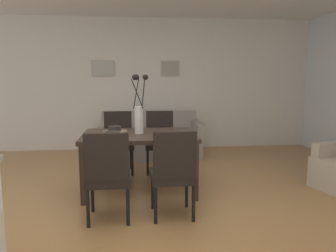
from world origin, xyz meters
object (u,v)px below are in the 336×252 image
at_px(bowl_near_left, 113,134).
at_px(bowl_near_right, 115,128).
at_px(dining_table, 139,140).
at_px(dining_chair_near_right, 118,139).
at_px(centerpiece_vase, 139,111).
at_px(framed_picture_left, 103,68).
at_px(dining_chair_far_left, 173,170).
at_px(dining_chair_near_left, 108,172).
at_px(sofa, 150,141).
at_px(framed_picture_center, 170,68).
at_px(dining_chair_far_right, 160,138).

height_order(bowl_near_left, bowl_near_right, same).
height_order(dining_table, dining_chair_near_right, dining_chair_near_right).
height_order(centerpiece_vase, framed_picture_left, framed_picture_left).
bearing_deg(dining_chair_far_left, dining_chair_near_left, -178.19).
relative_size(dining_chair_near_right, sofa, 0.51).
height_order(dining_table, centerpiece_vase, centerpiece_vase).
height_order(centerpiece_vase, framed_picture_center, framed_picture_center).
distance_m(dining_table, dining_chair_far_right, 0.97).
bearing_deg(dining_chair_near_right, dining_chair_far_left, -70.38).
height_order(dining_chair_far_right, sofa, dining_chair_far_right).
distance_m(dining_table, bowl_near_right, 0.40).
distance_m(centerpiece_vase, framed_picture_left, 2.69).
bearing_deg(dining_chair_near_right, bowl_near_right, -90.69).
bearing_deg(bowl_near_left, dining_chair_near_left, -90.72).
bearing_deg(bowl_near_left, dining_table, 34.49).
height_order(bowl_near_right, sofa, bowl_near_right).
height_order(dining_table, framed_picture_center, framed_picture_center).
bearing_deg(framed_picture_left, dining_chair_far_left, -73.86).
bearing_deg(dining_chair_far_left, centerpiece_vase, 110.39).
height_order(dining_chair_near_left, dining_chair_far_right, same).
distance_m(dining_chair_near_right, dining_chair_far_right, 0.64).
relative_size(dining_chair_near_left, framed_picture_center, 2.43).
bearing_deg(dining_chair_far_left, dining_chair_near_right, 109.62).
relative_size(dining_table, centerpiece_vase, 1.90).
bearing_deg(dining_table, centerpiece_vase, 55.35).
bearing_deg(dining_table, framed_picture_center, 75.40).
xyz_separation_m(centerpiece_vase, framed_picture_center, (0.66, 2.54, 0.60)).
height_order(dining_chair_far_right, framed_picture_left, framed_picture_left).
height_order(dining_chair_near_right, sofa, dining_chair_near_right).
xyz_separation_m(bowl_near_left, framed_picture_left, (-0.35, 2.76, 0.84)).
bearing_deg(dining_table, sofa, 83.15).
bearing_deg(centerpiece_vase, dining_chair_near_left, -109.83).
distance_m(dining_chair_near_left, dining_chair_far_right, 1.91).
bearing_deg(sofa, dining_chair_near_left, -101.14).
bearing_deg(bowl_near_right, framed_picture_center, 67.20).
bearing_deg(framed_picture_left, bowl_near_left, -82.83).
bearing_deg(dining_chair_near_right, dining_chair_near_left, -90.53).
relative_size(sofa, framed_picture_left, 4.11).
distance_m(dining_chair_near_left, bowl_near_right, 1.15).
xyz_separation_m(centerpiece_vase, bowl_near_left, (-0.32, -0.22, -0.24)).
xyz_separation_m(dining_chair_near_right, bowl_near_left, (-0.01, -1.12, 0.27)).
xyz_separation_m(dining_chair_near_right, dining_chair_far_right, (0.64, -0.00, 0.00)).
bearing_deg(centerpiece_vase, framed_picture_left, 104.63).
relative_size(dining_chair_near_right, bowl_near_right, 5.41).
relative_size(dining_table, dining_chair_far_left, 1.52).
distance_m(dining_chair_far_right, centerpiece_vase, 1.08).
bearing_deg(dining_table, bowl_near_right, 145.51).
bearing_deg(dining_chair_far_right, dining_chair_near_left, -109.94).
distance_m(dining_chair_far_left, dining_chair_far_right, 1.78).
distance_m(dining_chair_near_left, bowl_near_left, 0.73).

